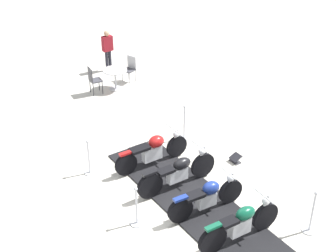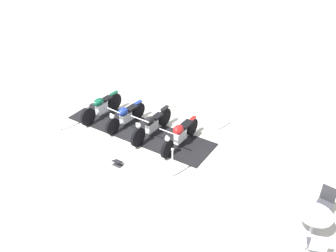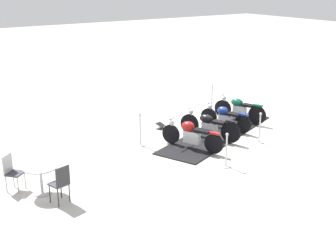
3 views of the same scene
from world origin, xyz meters
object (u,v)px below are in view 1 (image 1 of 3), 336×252
stanchion_left_mid (137,213)px  bystander_person (108,47)px  cafe_chair_across_table (130,67)px  motorcycle_black (179,171)px  cafe_chair_near_table (93,79)px  cafe_table (115,74)px  motorcycle_maroon (153,150)px  info_placard (235,160)px  motorcycle_navy (207,196)px  motorcycle_forest (241,223)px  stanchion_right_rear (184,128)px  stanchion_left_rear (89,162)px  stanchion_right_front (311,219)px

stanchion_left_mid → bystander_person: bystander_person is taller
stanchion_left_mid → cafe_chair_across_table: 7.97m
motorcycle_black → cafe_chair_near_table: (5.99, 1.62, 0.08)m
cafe_table → cafe_chair_across_table: cafe_chair_across_table is taller
motorcycle_maroon → cafe_table: 5.11m
motorcycle_black → motorcycle_maroon: size_ratio=1.03×
info_placard → cafe_table: size_ratio=0.42×
motorcycle_navy → motorcycle_black: motorcycle_black is taller
stanchion_left_mid → motorcycle_black: bearing=-48.1°
info_placard → bystander_person: bystander_person is taller
motorcycle_forest → stanchion_right_rear: size_ratio=1.85×
stanchion_left_rear → bystander_person: bystander_person is taller
motorcycle_maroon → stanchion_right_rear: stanchion_right_rear is taller
motorcycle_black → stanchion_left_rear: (1.13, 2.19, -0.16)m
stanchion_left_rear → cafe_chair_across_table: stanchion_left_rear is taller
stanchion_right_front → cafe_chair_near_table: bearing=26.8°
stanchion_left_mid → stanchion_left_rear: bearing=21.7°
motorcycle_forest → cafe_table: (8.42, 1.70, 0.07)m
stanchion_right_front → motorcycle_forest: bearing=88.3°
stanchion_left_mid → stanchion_right_front: stanchion_right_front is taller
motorcycle_navy → stanchion_left_rear: stanchion_left_rear is taller
motorcycle_navy → info_placard: motorcycle_navy is taller
cafe_chair_across_table → stanchion_right_front: bearing=65.8°
info_placard → cafe_chair_near_table: 6.28m
cafe_chair_across_table → info_placard: bearing=67.6°
cafe_chair_near_table → cafe_table: bearing=-0.0°
motorcycle_black → motorcycle_navy: bearing=-89.1°
info_placard → motorcycle_navy: bearing=-58.4°
stanchion_left_rear → stanchion_left_mid: bearing=-158.3°
motorcycle_forest → motorcycle_maroon: (3.32, 1.32, 0.00)m
motorcycle_black → stanchion_right_front: 3.42m
stanchion_left_mid → cafe_chair_across_table: (7.90, -1.08, 0.23)m
motorcycle_black → stanchion_left_mid: (-1.15, 1.28, -0.17)m
motorcycle_maroon → stanchion_left_rear: bearing=158.6°
stanchion_right_front → info_placard: 3.13m
motorcycle_black → motorcycle_maroon: motorcycle_black is taller
cafe_chair_near_table → cafe_chair_across_table: cafe_chair_near_table is taller
cafe_table → motorcycle_forest: bearing=-168.6°
motorcycle_navy → stanchion_left_rear: bearing=122.1°
motorcycle_navy → bystander_person: (9.06, 1.31, 0.50)m
motorcycle_navy → cafe_chair_near_table: bearing=88.8°
motorcycle_forest → info_placard: 3.16m
cafe_chair_near_table → motorcycle_navy: bearing=-88.8°
motorcycle_navy → stanchion_left_mid: (-0.04, 1.71, -0.15)m
motorcycle_forest → bystander_person: 10.32m
motorcycle_maroon → cafe_chair_near_table: cafe_chair_near_table is taller
stanchion_right_rear → stanchion_left_rear: (-1.16, 2.93, -0.03)m
info_placard → cafe_table: (5.44, 2.65, 0.49)m
motorcycle_maroon → cafe_chair_near_table: bearing=83.0°
motorcycle_forest → cafe_chair_across_table: size_ratio=2.14×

